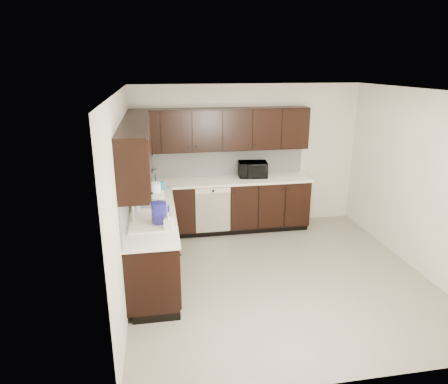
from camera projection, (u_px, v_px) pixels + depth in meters
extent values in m
plane|color=gray|center=(278.00, 275.00, 5.56)|extent=(4.00, 4.00, 0.00)
plane|color=white|center=(286.00, 91.00, 4.80)|extent=(4.00, 4.00, 0.00)
cube|color=beige|center=(247.00, 157.00, 7.06)|extent=(4.00, 0.02, 2.50)
cube|color=beige|center=(124.00, 198.00, 4.86)|extent=(0.02, 4.00, 2.50)
cube|color=beige|center=(421.00, 183.00, 5.51)|extent=(0.02, 4.00, 2.50)
cube|color=beige|center=(355.00, 261.00, 3.31)|extent=(4.00, 0.02, 2.50)
cube|color=black|center=(222.00, 206.00, 6.94)|extent=(3.00, 0.60, 0.90)
cube|color=black|center=(152.00, 246.00, 5.43)|extent=(0.60, 2.20, 0.90)
cube|color=black|center=(222.00, 227.00, 7.09)|extent=(3.00, 0.54, 0.10)
cube|color=black|center=(156.00, 272.00, 5.56)|extent=(0.54, 2.20, 0.10)
cube|color=white|center=(222.00, 180.00, 6.80)|extent=(3.03, 0.63, 0.04)
cube|color=white|center=(150.00, 213.00, 5.29)|extent=(0.63, 2.23, 0.04)
cube|color=beige|center=(219.00, 162.00, 6.99)|extent=(3.00, 0.02, 0.48)
cube|color=beige|center=(128.00, 189.00, 5.45)|extent=(0.02, 2.80, 0.48)
cube|color=black|center=(221.00, 129.00, 6.67)|extent=(3.00, 0.33, 0.70)
cube|color=black|center=(136.00, 149.00, 5.14)|extent=(0.33, 2.47, 0.70)
cube|color=beige|center=(213.00, 210.00, 6.62)|extent=(0.58, 0.02, 0.78)
cube|color=beige|center=(213.00, 191.00, 6.51)|extent=(0.58, 0.03, 0.08)
cylinder|color=black|center=(213.00, 191.00, 6.50)|extent=(0.04, 0.02, 0.04)
cube|color=beige|center=(152.00, 220.00, 5.00)|extent=(0.54, 0.82, 0.03)
cube|color=beige|center=(152.00, 232.00, 4.84)|extent=(0.42, 0.34, 0.16)
cube|color=beige|center=(152.00, 220.00, 5.22)|extent=(0.42, 0.34, 0.16)
cylinder|color=silver|center=(133.00, 212.00, 4.93)|extent=(0.03, 0.03, 0.26)
cylinder|color=silver|center=(137.00, 202.00, 4.90)|extent=(0.14, 0.02, 0.02)
cylinder|color=#B2B2B7|center=(152.00, 230.00, 4.83)|extent=(0.20, 0.20, 0.10)
imported|color=black|center=(253.00, 169.00, 6.89)|extent=(0.52, 0.38, 0.27)
imported|color=gray|center=(169.00, 222.00, 4.67)|extent=(0.12, 0.12, 0.21)
imported|color=gray|center=(137.00, 203.00, 5.29)|extent=(0.09, 0.09, 0.22)
cube|color=#BABABD|center=(147.00, 176.00, 6.61)|extent=(0.42, 0.37, 0.22)
cube|color=silver|center=(149.00, 201.00, 5.49)|extent=(0.47, 0.39, 0.16)
cylinder|color=#110E82|center=(159.00, 213.00, 4.84)|extent=(0.24, 0.24, 0.28)
cylinder|color=#0E979A|center=(162.00, 189.00, 5.86)|extent=(0.13, 0.13, 0.23)
cylinder|color=white|center=(156.00, 193.00, 5.58)|extent=(0.18, 0.18, 0.30)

